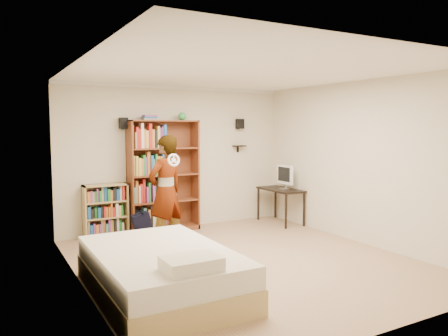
% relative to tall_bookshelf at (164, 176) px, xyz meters
% --- Properties ---
extents(ground, '(4.50, 5.00, 0.01)m').
position_rel_tall_bookshelf_xyz_m(ground, '(0.34, -2.31, -1.03)').
color(ground, tan).
rests_on(ground, ground).
extents(room_shell, '(4.52, 5.02, 2.71)m').
position_rel_tall_bookshelf_xyz_m(room_shell, '(0.34, -2.31, 0.73)').
color(room_shell, beige).
rests_on(room_shell, ground).
extents(crown_molding, '(4.50, 5.00, 0.06)m').
position_rel_tall_bookshelf_xyz_m(crown_molding, '(0.34, -2.31, 1.64)').
color(crown_molding, silver).
rests_on(crown_molding, room_shell).
extents(speaker_left, '(0.14, 0.12, 0.20)m').
position_rel_tall_bookshelf_xyz_m(speaker_left, '(-0.71, 0.09, 0.97)').
color(speaker_left, black).
rests_on(speaker_left, room_shell).
extents(speaker_right, '(0.14, 0.12, 0.20)m').
position_rel_tall_bookshelf_xyz_m(speaker_right, '(1.69, 0.09, 0.97)').
color(speaker_right, black).
rests_on(speaker_right, room_shell).
extents(wall_shelf, '(0.25, 0.16, 0.02)m').
position_rel_tall_bookshelf_xyz_m(wall_shelf, '(1.69, 0.10, 0.52)').
color(wall_shelf, black).
rests_on(wall_shelf, room_shell).
extents(tall_bookshelf, '(1.30, 0.38, 2.06)m').
position_rel_tall_bookshelf_xyz_m(tall_bookshelf, '(0.00, 0.00, 0.00)').
color(tall_bookshelf, brown).
rests_on(tall_bookshelf, ground).
extents(low_bookshelf, '(0.75, 0.28, 0.94)m').
position_rel_tall_bookshelf_xyz_m(low_bookshelf, '(-1.07, 0.05, -0.56)').
color(low_bookshelf, tan).
rests_on(low_bookshelf, ground).
extents(computer_desk, '(0.51, 1.02, 0.70)m').
position_rel_tall_bookshelf_xyz_m(computer_desk, '(2.32, -0.47, -0.68)').
color(computer_desk, black).
rests_on(computer_desk, ground).
extents(imac, '(0.18, 0.49, 0.48)m').
position_rel_tall_bookshelf_xyz_m(imac, '(2.36, -0.52, -0.09)').
color(imac, white).
rests_on(imac, computer_desk).
extents(daybed, '(1.46, 2.24, 0.66)m').
position_rel_tall_bookshelf_xyz_m(daybed, '(-1.16, -2.88, -0.70)').
color(daybed, beige).
rests_on(daybed, ground).
extents(person, '(0.77, 0.64, 1.81)m').
position_rel_tall_bookshelf_xyz_m(person, '(-0.38, -1.06, -0.13)').
color(person, black).
rests_on(person, ground).
extents(wii_wheel, '(0.20, 0.08, 0.20)m').
position_rel_tall_bookshelf_xyz_m(wii_wheel, '(-0.38, -1.39, 0.40)').
color(wii_wheel, white).
rests_on(wii_wheel, person).
extents(navy_bag, '(0.34, 0.22, 0.45)m').
position_rel_tall_bookshelf_xyz_m(navy_bag, '(-0.51, -0.27, -0.80)').
color(navy_bag, black).
rests_on(navy_bag, ground).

